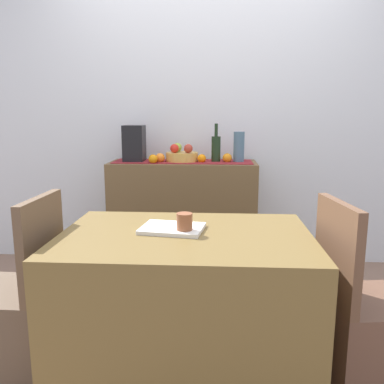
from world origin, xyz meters
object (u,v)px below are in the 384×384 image
(fruit_bowl, at_px, (182,157))
(wine_bottle, at_px, (216,148))
(dining_table, at_px, (186,310))
(sideboard_console, at_px, (183,216))
(chair_near_window, at_px, (15,325))
(chair_by_corner, at_px, (366,336))
(coffee_maker, at_px, (134,144))
(coffee_cup, at_px, (185,224))
(open_book, at_px, (172,228))
(ceramic_vase, at_px, (239,147))

(fruit_bowl, height_order, wine_bottle, wine_bottle)
(fruit_bowl, xyz_separation_m, wine_bottle, (0.27, -0.00, 0.07))
(dining_table, bearing_deg, sideboard_console, 95.20)
(wine_bottle, bearing_deg, dining_table, -95.15)
(wine_bottle, bearing_deg, chair_near_window, -123.56)
(sideboard_console, relative_size, dining_table, 1.03)
(chair_near_window, height_order, chair_by_corner, same)
(fruit_bowl, bearing_deg, coffee_maker, 180.00)
(coffee_maker, relative_size, coffee_cup, 3.05)
(coffee_maker, distance_m, open_book, 1.50)
(dining_table, xyz_separation_m, chair_by_corner, (0.83, -0.00, -0.10))
(open_book, distance_m, coffee_cup, 0.09)
(fruit_bowl, relative_size, chair_near_window, 0.28)
(wine_bottle, relative_size, open_book, 1.08)
(chair_near_window, bearing_deg, open_book, 3.50)
(sideboard_console, height_order, coffee_maker, coffee_maker)
(open_book, bearing_deg, chair_by_corner, 5.23)
(coffee_maker, distance_m, coffee_cup, 1.56)
(wine_bottle, relative_size, chair_by_corner, 0.34)
(sideboard_console, height_order, coffee_cup, sideboard_console)
(sideboard_console, height_order, wine_bottle, wine_bottle)
(sideboard_console, relative_size, wine_bottle, 3.85)
(fruit_bowl, bearing_deg, sideboard_console, 0.00)
(coffee_maker, xyz_separation_m, chair_by_corner, (1.35, -1.45, -0.77))
(sideboard_console, xyz_separation_m, chair_near_window, (-0.70, -1.44, -0.18))
(fruit_bowl, xyz_separation_m, open_book, (0.07, -1.40, -0.18))
(coffee_cup, relative_size, chair_near_window, 0.10)
(wine_bottle, bearing_deg, open_book, -97.92)
(wine_bottle, xyz_separation_m, dining_table, (-0.13, -1.44, -0.63))
(wine_bottle, bearing_deg, sideboard_console, 180.00)
(dining_table, bearing_deg, chair_near_window, -179.97)
(coffee_maker, xyz_separation_m, open_book, (0.46, -1.40, -0.29))
(sideboard_console, distance_m, dining_table, 1.45)
(coffee_cup, xyz_separation_m, chair_by_corner, (0.83, 0.00, -0.52))
(sideboard_console, bearing_deg, dining_table, -84.80)
(sideboard_console, xyz_separation_m, chair_by_corner, (0.96, -1.45, -0.18))
(chair_near_window, bearing_deg, coffee_cup, -0.13)
(open_book, xyz_separation_m, coffee_cup, (0.06, -0.05, 0.04))
(dining_table, relative_size, chair_near_window, 1.25)
(ceramic_vase, height_order, chair_near_window, ceramic_vase)
(sideboard_console, xyz_separation_m, dining_table, (0.13, -1.44, -0.08))
(coffee_maker, relative_size, chair_near_window, 0.32)
(coffee_maker, distance_m, dining_table, 1.67)
(fruit_bowl, bearing_deg, chair_by_corner, -56.22)
(fruit_bowl, bearing_deg, coffee_cup, -84.65)
(ceramic_vase, distance_m, dining_table, 1.61)
(coffee_cup, height_order, chair_by_corner, chair_by_corner)
(sideboard_console, xyz_separation_m, wine_bottle, (0.26, -0.00, 0.56))
(coffee_maker, xyz_separation_m, chair_near_window, (-0.31, -1.44, -0.77))
(fruit_bowl, xyz_separation_m, chair_by_corner, (0.97, -1.45, -0.67))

